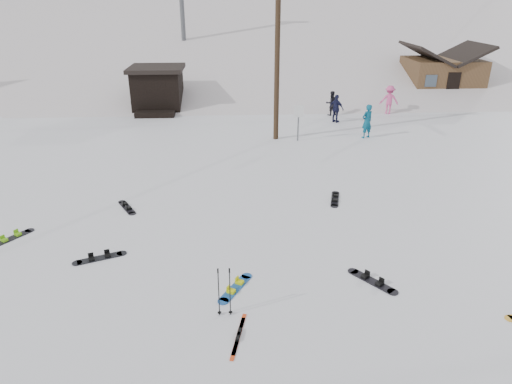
{
  "coord_description": "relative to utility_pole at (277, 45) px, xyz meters",
  "views": [
    {
      "loc": [
        -0.29,
        -8.93,
        6.99
      ],
      "look_at": [
        0.41,
        3.86,
        1.4
      ],
      "focal_mm": 32.0,
      "sensor_mm": 36.0,
      "label": 1
    }
  ],
  "objects": [
    {
      "name": "skier_navy",
      "position": [
        3.83,
        3.11,
        -3.87
      ],
      "size": [
        0.97,
        0.94,
        1.62
      ],
      "primitive_type": "imported",
      "rotation": [
        0.0,
        0.0,
        2.39
      ],
      "color": "#161839",
      "rests_on": "ground"
    },
    {
      "name": "board_scatter_c",
      "position": [
        -9.2,
        -10.15,
        -4.65
      ],
      "size": [
        1.0,
        1.27,
        0.11
      ],
      "rotation": [
        0.0,
        0.0,
        0.94
      ],
      "color": "black",
      "rests_on": "ground"
    },
    {
      "name": "trail_sign",
      "position": [
        1.1,
        -0.42,
        -3.41
      ],
      "size": [
        0.5,
        0.09,
        1.85
      ],
      "color": "#595B60",
      "rests_on": "ground"
    },
    {
      "name": "skier_teal",
      "position": [
        4.75,
        -0.07,
        -3.8
      ],
      "size": [
        0.76,
        0.67,
        1.76
      ],
      "primitive_type": "imported",
      "rotation": [
        0.0,
        0.0,
        3.61
      ],
      "color": "#0B5370",
      "rests_on": "ground"
    },
    {
      "name": "skier_dark",
      "position": [
        3.9,
        4.84,
        -3.93
      ],
      "size": [
        0.84,
        0.72,
        1.49
      ],
      "primitive_type": "imported",
      "rotation": [
        0.0,
        0.0,
        3.39
      ],
      "color": "black",
      "rests_on": "ground"
    },
    {
      "name": "treeline_crest",
      "position": [
        -2.0,
        72.0,
        -4.68
      ],
      "size": [
        50.0,
        6.0,
        10.0
      ],
      "primitive_type": null,
      "color": "black",
      "rests_on": "ski_slope"
    },
    {
      "name": "cabin",
      "position": [
        13.0,
        10.0,
        -3.2
      ],
      "size": [
        5.39,
        4.4,
        3.77
      ],
      "color": "brown",
      "rests_on": "ground"
    },
    {
      "name": "board_scatter_b",
      "position": [
        -6.07,
        -8.09,
        -4.66
      ],
      "size": [
        0.83,
        1.26,
        0.1
      ],
      "rotation": [
        0.0,
        0.0,
        2.09
      ],
      "color": "black",
      "rests_on": "ground"
    },
    {
      "name": "utility_pole",
      "position": [
        0.0,
        0.0,
        0.0
      ],
      "size": [
        2.0,
        0.26,
        9.0
      ],
      "color": "#3A2819",
      "rests_on": "ground"
    },
    {
      "name": "ski_poles",
      "position": [
        -2.54,
        -14.16,
        -4.02
      ],
      "size": [
        0.35,
        0.09,
        1.28
      ],
      "color": "black",
      "rests_on": "ground"
    },
    {
      "name": "lift_hut",
      "position": [
        -7.0,
        6.94,
        -3.32
      ],
      "size": [
        3.4,
        4.1,
        2.75
      ],
      "color": "black",
      "rests_on": "ground"
    },
    {
      "name": "board_scatter_d",
      "position": [
        1.33,
        -13.03,
        -4.65
      ],
      "size": [
        1.06,
        1.28,
        0.11
      ],
      "rotation": [
        0.0,
        0.0,
        -0.91
      ],
      "color": "black",
      "rests_on": "ground"
    },
    {
      "name": "board_scatter_a",
      "position": [
        -6.16,
        -11.47,
        -4.65
      ],
      "size": [
        1.43,
        0.74,
        0.11
      ],
      "rotation": [
        0.0,
        0.0,
        0.38
      ],
      "color": "black",
      "rests_on": "ground"
    },
    {
      "name": "hero_snowboard",
      "position": [
        -2.29,
        -13.14,
        -4.65
      ],
      "size": [
        0.9,
        1.34,
        0.11
      ],
      "rotation": [
        0.0,
        0.0,
        1.04
      ],
      "color": "#1A57AE",
      "rests_on": "ground"
    },
    {
      "name": "board_scatter_f",
      "position": [
        1.46,
        -7.79,
        -4.65
      ],
      "size": [
        0.58,
        1.45,
        0.1
      ],
      "rotation": [
        0.0,
        0.0,
        1.32
      ],
      "color": "black",
      "rests_on": "ground"
    },
    {
      "name": "ridge_right",
      "position": [
        36.0,
        36.0,
        -15.68
      ],
      "size": [
        45.66,
        93.98,
        54.59
      ],
      "primitive_type": "cube",
      "rotation": [
        0.21,
        -0.05,
        -0.12
      ],
      "color": "white",
      "rests_on": "ground"
    },
    {
      "name": "ski_slope",
      "position": [
        -2.0,
        41.0,
        -16.68
      ],
      "size": [
        60.0,
        85.24,
        65.97
      ],
      "primitive_type": "cube",
      "rotation": [
        0.31,
        0.0,
        0.0
      ],
      "color": "silver",
      "rests_on": "ground"
    },
    {
      "name": "ground",
      "position": [
        -2.0,
        -14.0,
        -4.68
      ],
      "size": [
        200.0,
        200.0,
        0.0
      ],
      "primitive_type": "plane",
      "color": "white",
      "rests_on": "ground"
    },
    {
      "name": "hero_skis",
      "position": [
        -2.24,
        -14.92,
        -4.66
      ],
      "size": [
        0.41,
        1.5,
        0.08
      ],
      "rotation": [
        0.0,
        0.0,
        -0.21
      ],
      "color": "#C13913",
      "rests_on": "ground"
    },
    {
      "name": "skier_pink",
      "position": [
        7.6,
        5.05,
        -3.81
      ],
      "size": [
        1.23,
        0.85,
        1.75
      ],
      "primitive_type": "imported",
      "rotation": [
        0.0,
        0.0,
        2.96
      ],
      "color": "#E55095",
      "rests_on": "ground"
    }
  ]
}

